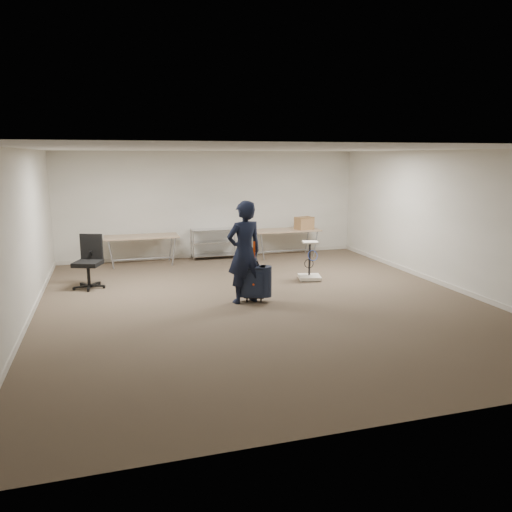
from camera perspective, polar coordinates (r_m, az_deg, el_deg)
name	(u,v)px	position (r m, az deg, el deg)	size (l,w,h in m)	color
ground	(261,302)	(9.34, 0.63, -5.28)	(9.00, 9.00, 0.00)	#4D3D2E
room_shell	(242,282)	(10.61, -1.57, -2.96)	(8.00, 9.00, 9.00)	beige
folding_table_left	(141,238)	(12.68, -12.96, 2.02)	(1.80, 0.75, 0.73)	#9C7C5F
folding_table_right	(286,231)	(13.45, 3.41, 2.82)	(1.80, 0.75, 0.73)	#9C7C5F
wire_shelf	(215,242)	(13.21, -4.74, 1.60)	(1.22, 0.47, 0.80)	silver
person	(244,252)	(9.11, -1.35, 0.43)	(0.69, 0.45, 1.90)	black
suitcase	(254,282)	(9.26, -0.23, -2.94)	(0.48, 0.38, 1.14)	black
office_chair	(89,272)	(10.84, -18.51, -1.73)	(0.66, 0.67, 1.09)	black
equipment_cart	(310,270)	(11.00, 6.16, -1.57)	(0.56, 0.56, 0.85)	beige
cardboard_box	(304,223)	(13.51, 5.53, 3.76)	(0.44, 0.33, 0.33)	#9B8248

